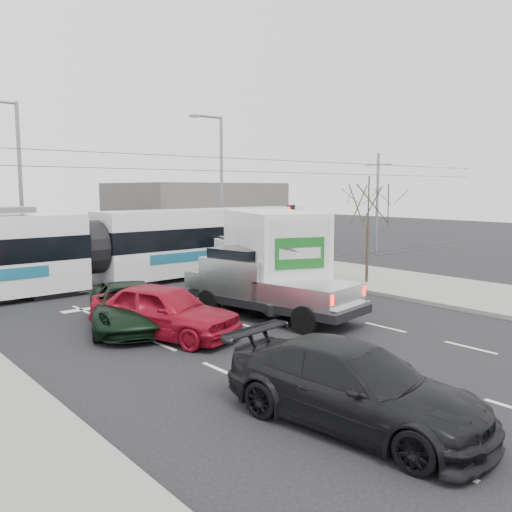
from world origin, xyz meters
TOP-DOWN VIEW (x-y plane):
  - ground at (0.00, 0.00)m, footprint 120.00×120.00m
  - sidewalk_right at (9.00, 0.00)m, footprint 6.00×60.00m
  - rails at (0.00, 10.00)m, footprint 60.00×1.60m
  - building_right at (12.00, 24.00)m, footprint 12.00×10.00m
  - bare_tree at (7.60, 2.50)m, footprint 2.40×2.40m
  - traffic_signal at (6.47, 6.50)m, footprint 0.44×0.44m
  - street_lamp_near at (7.31, 14.00)m, footprint 2.38×0.25m
  - street_lamp_far at (-4.19, 16.00)m, footprint 2.38×0.25m
  - catenary at (0.00, 10.00)m, footprint 60.00×0.20m
  - tram at (-3.02, 9.86)m, footprint 25.49×3.26m
  - silver_pickup at (-0.35, 0.83)m, footprint 3.45×6.97m
  - box_truck at (1.11, 2.24)m, footprint 5.07×7.85m
  - navy_pickup at (5.43, 5.79)m, footprint 2.41×4.69m
  - green_car at (-4.82, 2.40)m, footprint 4.20×5.75m
  - red_car at (-4.50, 0.65)m, footprint 3.62×5.30m
  - dark_car at (-4.91, -7.19)m, footprint 3.02×5.70m

SIDE VIEW (x-z plane):
  - ground at x=0.00m, z-range 0.00..0.00m
  - rails at x=0.00m, z-range 0.00..0.03m
  - sidewalk_right at x=9.00m, z-range 0.00..0.15m
  - green_car at x=-4.82m, z-range 0.00..1.45m
  - dark_car at x=-4.91m, z-range 0.00..1.57m
  - red_car at x=-4.50m, z-range 0.00..1.67m
  - navy_pickup at x=5.43m, z-range -0.01..1.87m
  - silver_pickup at x=-0.35m, z-range -0.01..2.42m
  - box_truck at x=1.11m, z-range -0.02..3.69m
  - tram at x=-3.02m, z-range -0.75..4.44m
  - building_right at x=12.00m, z-range 0.00..5.00m
  - traffic_signal at x=6.47m, z-range 0.94..4.54m
  - bare_tree at x=7.60m, z-range 1.29..6.29m
  - catenary at x=0.00m, z-range 0.38..7.38m
  - street_lamp_near at x=7.31m, z-range 0.61..9.61m
  - street_lamp_far at x=-4.19m, z-range 0.61..9.61m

